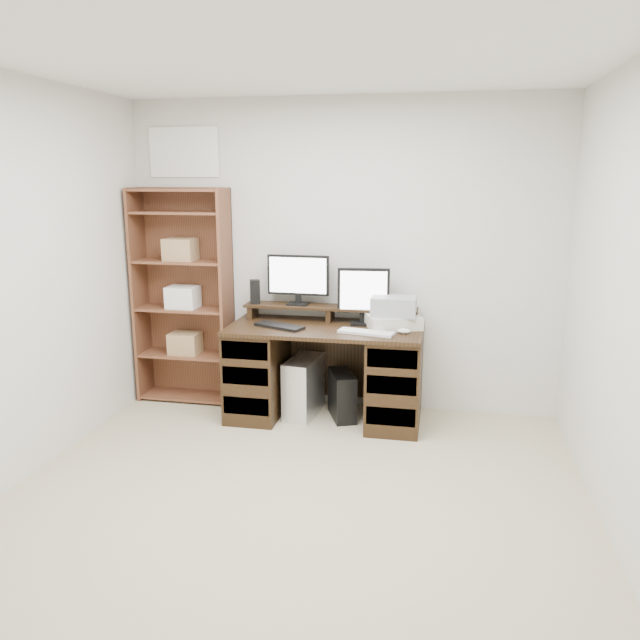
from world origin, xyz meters
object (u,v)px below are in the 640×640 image
(monitor_wide, at_px, (298,277))
(monitor_small, at_px, (363,294))
(bookshelf, at_px, (184,294))
(tower_silver, at_px, (304,387))
(tower_black, at_px, (342,395))
(printer, at_px, (393,321))
(desk, at_px, (325,371))

(monitor_wide, bearing_deg, monitor_small, -6.68)
(monitor_wide, distance_m, bookshelf, 1.00)
(monitor_small, bearing_deg, tower_silver, -171.60)
(tower_black, relative_size, bookshelf, 0.23)
(printer, distance_m, tower_silver, 0.90)
(monitor_wide, height_order, monitor_small, monitor_wide)
(desk, bearing_deg, tower_black, 11.03)
(monitor_wide, bearing_deg, printer, -9.58)
(desk, height_order, printer, printer)
(tower_black, bearing_deg, monitor_wide, 131.81)
(monitor_wide, distance_m, monitor_small, 0.56)
(desk, relative_size, tower_silver, 3.19)
(monitor_wide, relative_size, tower_black, 1.25)
(monitor_small, distance_m, printer, 0.32)
(tower_silver, bearing_deg, desk, -3.58)
(desk, bearing_deg, monitor_small, 27.78)
(monitor_small, bearing_deg, tower_black, -145.41)
(desk, distance_m, tower_silver, 0.24)
(tower_silver, relative_size, bookshelf, 0.26)
(monitor_small, xyz_separation_m, tower_black, (-0.14, -0.12, -0.80))
(printer, height_order, tower_black, printer)
(monitor_small, height_order, printer, monitor_small)
(desk, xyz_separation_m, monitor_small, (0.28, 0.15, 0.60))
(monitor_small, distance_m, bookshelf, 1.53)
(bookshelf, bearing_deg, desk, -9.64)
(monitor_wide, xyz_separation_m, bookshelf, (-0.99, -0.01, -0.18))
(monitor_small, bearing_deg, bookshelf, 172.28)
(monitor_wide, bearing_deg, bookshelf, -177.50)
(monitor_wide, height_order, printer, monitor_wide)
(monitor_wide, height_order, tower_black, monitor_wide)
(monitor_small, xyz_separation_m, printer, (0.25, -0.08, -0.19))
(tower_silver, height_order, tower_black, tower_silver)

